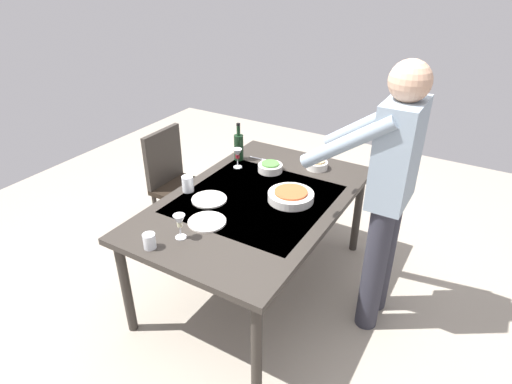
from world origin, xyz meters
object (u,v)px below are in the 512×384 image
Objects in this scene: water_cup_near_right at (149,241)px; side_bowl_bread at (317,164)px; wine_bottle at (239,146)px; dinner_plate_near at (207,222)px; serving_bowl_pasta at (291,196)px; person_server at (388,188)px; water_cup_near_left at (188,184)px; dinner_plate_far at (209,199)px; side_bowl_salad at (270,167)px; chair_near at (175,178)px; dining_table at (256,207)px; wine_glass_left at (180,222)px; wine_glass_right at (237,155)px.

water_cup_near_right reaches higher than side_bowl_bread.
wine_bottle reaches higher than dinner_plate_near.
water_cup_near_right is 0.96m from serving_bowl_pasta.
person_server is 15.37× the size of water_cup_near_left.
water_cup_near_right is 0.38m from dinner_plate_near.
side_bowl_bread is 0.70× the size of dinner_plate_far.
side_bowl_salad is 0.78× the size of dinner_plate_near.
water_cup_near_left is at bearing -126.35° from dinner_plate_near.
side_bowl_salad is (0.06, 0.31, -0.08)m from wine_bottle.
dining_table is at bearing 75.26° from chair_near.
dinner_plate_far is at bearing -59.29° from serving_bowl_pasta.
water_cup_near_left is at bearing -38.35° from side_bowl_bread.
side_bowl_bread is at bearing 166.26° from wine_glass_left.
chair_near is at bearing -104.74° from dining_table.
water_cup_near_left is 0.48× the size of dinner_plate_near.
chair_near reaches higher than wine_glass_right.
dining_table is at bearing 16.27° from side_bowl_salad.
water_cup_near_left is 0.43m from dinner_plate_near.
person_server is at bearing 86.73° from chair_near.
side_bowl_bread is at bearing 105.33° from wine_bottle.
side_bowl_bread is at bearing -126.84° from person_server.
dinner_plate_far is at bearing 11.77° from wine_glass_right.
chair_near is 3.07× the size of wine_bottle.
wine_glass_right reaches higher than dinner_plate_far.
chair_near is 1.24m from water_cup_near_right.
dining_table is at bearing 42.95° from wine_bottle.
wine_bottle is at bearing -137.05° from dining_table.
person_server is at bearing 106.78° from dinner_plate_far.
wine_glass_right is at bearing -112.69° from serving_bowl_pasta.
dinner_plate_near is at bearing -32.06° from serving_bowl_pasta.
water_cup_near_left reaches higher than water_cup_near_right.
person_server is 11.19× the size of wine_glass_left.
wine_bottle is 0.67m from dinner_plate_far.
serving_bowl_pasta is at bearing 147.94° from dinner_plate_near.
serving_bowl_pasta is 0.53m from dinner_plate_far.
wine_glass_left reaches higher than dining_table.
dining_table is at bearing 165.13° from dinner_plate_near.
chair_near is (-0.24, -0.92, -0.14)m from dining_table.
wine_glass_right reaches higher than dinner_plate_near.
water_cup_near_right is (1.22, 0.20, -0.07)m from wine_bottle.
water_cup_near_right is 0.55× the size of side_bowl_bread.
dinner_plate_near is 0.27m from dinner_plate_far.
chair_near reaches higher than dining_table.
dinner_plate_near is (0.40, -0.11, 0.07)m from dining_table.
water_cup_near_left is (0.48, -0.09, -0.05)m from wine_glass_right.
serving_bowl_pasta is (-0.10, 0.21, 0.09)m from dining_table.
chair_near is at bearing -70.53° from side_bowl_bread.
chair_near is at bearing -93.27° from person_server.
wine_bottle is 0.92m from dinner_plate_near.
chair_near reaches higher than side_bowl_salad.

